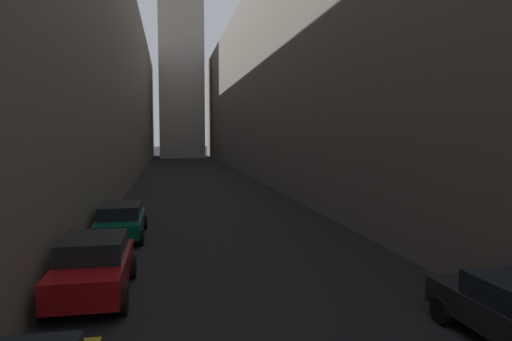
{
  "coord_description": "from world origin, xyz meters",
  "views": [
    {
      "loc": [
        -2.42,
        7.81,
        4.21
      ],
      "look_at": [
        0.0,
        20.33,
        3.21
      ],
      "focal_mm": 31.58,
      "sensor_mm": 36.0,
      "label": 1
    }
  ],
  "objects": [
    {
      "name": "parked_car_left_far",
      "position": [
        -4.4,
        26.77,
        0.74
      ],
      "size": [
        1.94,
        4.36,
        1.41
      ],
      "rotation": [
        0.0,
        0.0,
        1.57
      ],
      "color": "#05472D",
      "rests_on": "ground"
    },
    {
      "name": "building_block_left",
      "position": [
        -12.57,
        50.0,
        9.16
      ],
      "size": [
        14.14,
        108.0,
        18.31
      ],
      "primitive_type": "cube",
      "color": "#60594F",
      "rests_on": "ground"
    },
    {
      "name": "building_block_right",
      "position": [
        12.87,
        50.0,
        9.51
      ],
      "size": [
        14.74,
        108.0,
        19.02
      ],
      "primitive_type": "cube",
      "color": "#60594F",
      "rests_on": "ground"
    },
    {
      "name": "ground_plane",
      "position": [
        0.0,
        48.0,
        0.0
      ],
      "size": [
        264.0,
        264.0,
        0.0
      ],
      "primitive_type": "plane",
      "color": "black"
    },
    {
      "name": "parked_car_left_third",
      "position": [
        -4.4,
        19.93,
        0.8
      ],
      "size": [
        1.93,
        4.11,
        1.55
      ],
      "rotation": [
        0.0,
        0.0,
        1.57
      ],
      "color": "maroon",
      "rests_on": "ground"
    }
  ]
}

